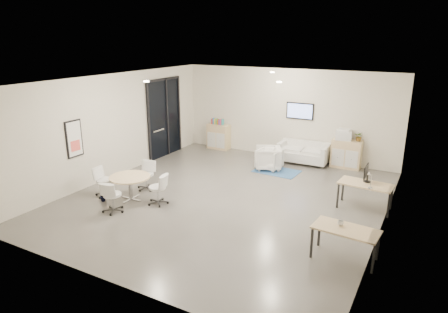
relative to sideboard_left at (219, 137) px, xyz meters
name	(u,v)px	position (x,y,z in m)	size (l,w,h in m)	color
room_shell	(227,142)	(2.68, -4.25, 1.11)	(9.60, 10.60, 4.80)	#514E4A
glass_door	(164,116)	(-1.28, -1.74, 1.02)	(0.09, 1.90, 2.85)	black
artwork	(74,139)	(-1.29, -5.85, 1.06)	(0.05, 0.54, 1.04)	black
wall_tv	(300,111)	(3.18, 0.21, 1.26)	(0.98, 0.06, 0.58)	black
ceiling_spots	(235,78)	(2.48, -3.42, 2.69)	(3.14, 4.14, 0.03)	#FFEAC6
sideboard_left	(219,137)	(0.00, 0.00, 0.00)	(0.87, 0.45, 0.97)	#D6BD81
sideboard_right	(346,154)	(4.94, -0.01, -0.01)	(0.96, 0.46, 0.96)	#D6BD81
books	(218,122)	(-0.04, 0.00, 0.60)	(0.50, 0.14, 0.22)	red
printer	(344,135)	(4.80, 0.00, 0.65)	(0.58, 0.51, 0.36)	white
loveseat	(304,153)	(3.52, -0.18, -0.14)	(1.72, 0.88, 0.64)	silver
blue_rug	(277,171)	(3.06, -1.51, -0.48)	(1.43, 0.95, 0.01)	#2F568F
armchair_left	(268,157)	(2.69, -1.39, -0.07)	(0.80, 0.75, 0.83)	silver
armchair_right	(269,158)	(2.74, -1.40, -0.11)	(0.73, 0.69, 0.76)	silver
desk_rear	(366,186)	(6.12, -3.18, 0.13)	(1.36, 0.76, 0.69)	#D6BD81
desk_front	(346,232)	(6.22, -5.90, 0.11)	(1.32, 0.74, 0.66)	#D6BD81
monitor	(366,173)	(6.08, -3.03, 0.44)	(0.20, 0.50, 0.44)	black
round_table	(130,179)	(0.44, -5.63, 0.10)	(1.10, 1.10, 0.67)	#D6BD81
meeting_chairs	(130,185)	(0.44, -5.63, -0.08)	(2.29, 2.29, 0.82)	white
plant_cabinet	(359,137)	(5.30, 0.02, 0.60)	(0.29, 0.32, 0.25)	#3F7F3F
plant_floor	(104,199)	(-0.13, -6.08, -0.41)	(0.19, 0.34, 0.15)	#3F7F3F
cup	(341,223)	(6.08, -5.80, 0.24)	(0.12, 0.09, 0.12)	white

